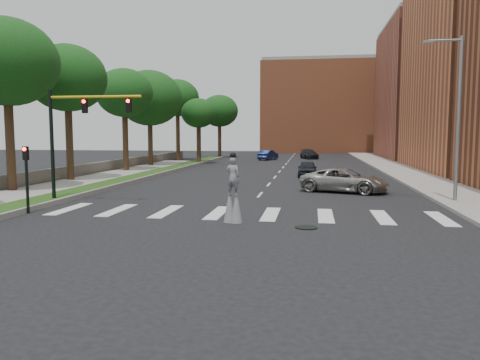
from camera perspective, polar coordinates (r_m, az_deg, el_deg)
ground_plane at (r=21.53m, az=0.11°, el=-4.57°), size 160.00×160.00×0.00m
grass_median at (r=43.66m, az=-10.95°, el=0.72°), size 2.00×60.00×0.25m
median_curb at (r=43.31m, az=-9.64°, el=0.73°), size 0.20×60.00×0.28m
sidewalk_left at (r=35.84m, az=-20.88°, el=-0.68°), size 4.00×60.00×0.18m
sidewalk_right at (r=47.03m, az=20.14°, el=0.79°), size 5.00×90.00×0.18m
stone_wall at (r=47.56m, az=-16.40°, el=1.51°), size 0.50×56.00×1.10m
manhole at (r=19.33m, az=8.08°, el=-5.75°), size 0.90×0.90×0.04m
building_far at (r=77.52m, az=23.11°, el=9.81°), size 16.00×22.00×20.00m
building_backdrop at (r=99.12m, az=10.47°, el=8.60°), size 26.00×14.00×18.00m
streetlight at (r=28.05m, az=24.93°, el=7.34°), size 2.05×0.20×9.00m
traffic_signal at (r=27.23m, az=-19.80°, el=6.02°), size 5.30×0.23×6.20m
secondary_signal at (r=24.56m, az=-24.58°, el=0.77°), size 0.25×0.21×3.23m
stilt_performer at (r=20.13m, az=-0.87°, el=-1.86°), size 0.83×0.60×3.03m
suv_crossing at (r=31.37m, az=12.60°, el=-0.03°), size 6.16×4.24×1.56m
car_near at (r=41.97m, az=8.21°, el=1.36°), size 1.72×4.16×1.41m
car_mid at (r=67.87m, az=3.44°, el=3.06°), size 2.80×4.63×1.44m
car_far at (r=71.83m, az=8.43°, el=3.15°), size 3.15×5.25×1.42m
tree_1 at (r=33.90m, az=-26.61°, el=12.68°), size 6.53×6.53×11.13m
tree_2 at (r=39.55m, az=-20.32°, el=11.51°), size 6.11×6.11×10.73m
tree_3 at (r=48.07m, az=-13.92°, el=10.21°), size 5.60×5.60×10.19m
tree_4 at (r=55.68m, az=-10.97°, el=9.75°), size 7.48×7.48×11.07m
tree_5 at (r=66.93m, az=-7.63°, el=9.84°), size 6.05×6.05×11.35m
tree_6 at (r=59.27m, az=-5.08°, el=8.05°), size 4.34×4.34×8.22m
tree_7 at (r=74.06m, az=-2.52°, el=8.38°), size 5.86×5.86×9.84m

